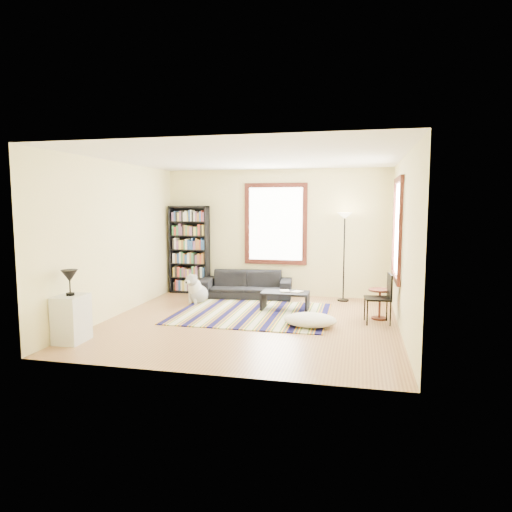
% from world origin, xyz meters
% --- Properties ---
extents(floor, '(5.00, 5.00, 0.10)m').
position_xyz_m(floor, '(0.00, 0.00, -0.05)').
color(floor, '#AD814F').
rests_on(floor, ground).
extents(ceiling, '(5.00, 5.00, 0.10)m').
position_xyz_m(ceiling, '(0.00, 0.00, 2.85)').
color(ceiling, white).
rests_on(ceiling, floor).
extents(wall_back, '(5.00, 0.10, 2.80)m').
position_xyz_m(wall_back, '(0.00, 2.55, 1.40)').
color(wall_back, '#F3E7A4').
rests_on(wall_back, floor).
extents(wall_front, '(5.00, 0.10, 2.80)m').
position_xyz_m(wall_front, '(0.00, -2.55, 1.40)').
color(wall_front, '#F3E7A4').
rests_on(wall_front, floor).
extents(wall_left, '(0.10, 5.00, 2.80)m').
position_xyz_m(wall_left, '(-2.55, 0.00, 1.40)').
color(wall_left, '#F3E7A4').
rests_on(wall_left, floor).
extents(wall_right, '(0.10, 5.00, 2.80)m').
position_xyz_m(wall_right, '(2.55, 0.00, 1.40)').
color(wall_right, '#F3E7A4').
rests_on(wall_right, floor).
extents(window_back, '(1.20, 0.06, 1.60)m').
position_xyz_m(window_back, '(0.00, 2.47, 1.60)').
color(window_back, white).
rests_on(window_back, wall_back).
extents(window_right, '(0.06, 1.20, 1.60)m').
position_xyz_m(window_right, '(2.47, 0.80, 1.60)').
color(window_right, white).
rests_on(window_right, wall_right).
extents(rug, '(2.83, 2.26, 0.02)m').
position_xyz_m(rug, '(-0.11, 0.59, 0.01)').
color(rug, '#0D0B39').
rests_on(rug, floor).
extents(sofa, '(0.99, 2.06, 0.58)m').
position_xyz_m(sofa, '(-0.58, 2.05, 0.29)').
color(sofa, black).
rests_on(sofa, floor).
extents(bookshelf, '(0.90, 0.30, 2.00)m').
position_xyz_m(bookshelf, '(-1.98, 2.32, 1.00)').
color(bookshelf, black).
rests_on(bookshelf, floor).
extents(coffee_table, '(1.02, 0.77, 0.36)m').
position_xyz_m(coffee_table, '(0.45, 1.04, 0.18)').
color(coffee_table, black).
rests_on(coffee_table, floor).
extents(book_a, '(0.27, 0.23, 0.02)m').
position_xyz_m(book_a, '(0.35, 1.04, 0.37)').
color(book_a, beige).
rests_on(book_a, coffee_table).
extents(book_b, '(0.25, 0.28, 0.02)m').
position_xyz_m(book_b, '(0.60, 1.09, 0.37)').
color(book_b, beige).
rests_on(book_b, coffee_table).
extents(floor_cushion, '(1.06, 0.94, 0.22)m').
position_xyz_m(floor_cushion, '(1.06, -0.04, 0.11)').
color(floor_cushion, silver).
rests_on(floor_cushion, floor).
extents(floor_lamp, '(0.35, 0.35, 1.86)m').
position_xyz_m(floor_lamp, '(1.52, 2.15, 0.93)').
color(floor_lamp, black).
rests_on(floor_lamp, floor).
extents(side_table, '(0.53, 0.53, 0.54)m').
position_xyz_m(side_table, '(2.20, 0.72, 0.27)').
color(side_table, '#3F180F').
rests_on(side_table, floor).
extents(folding_chair, '(0.46, 0.44, 0.86)m').
position_xyz_m(folding_chair, '(2.15, 0.43, 0.43)').
color(folding_chair, black).
rests_on(folding_chair, floor).
extents(white_cabinet, '(0.40, 0.51, 0.70)m').
position_xyz_m(white_cabinet, '(-2.30, -1.69, 0.35)').
color(white_cabinet, silver).
rests_on(white_cabinet, floor).
extents(table_lamp, '(0.31, 0.31, 0.38)m').
position_xyz_m(table_lamp, '(-2.30, -1.69, 0.89)').
color(table_lamp, black).
rests_on(table_lamp, white_cabinet).
extents(dog, '(0.61, 0.73, 0.62)m').
position_xyz_m(dog, '(-1.40, 1.28, 0.31)').
color(dog, '#B8B8B8').
rests_on(dog, floor).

